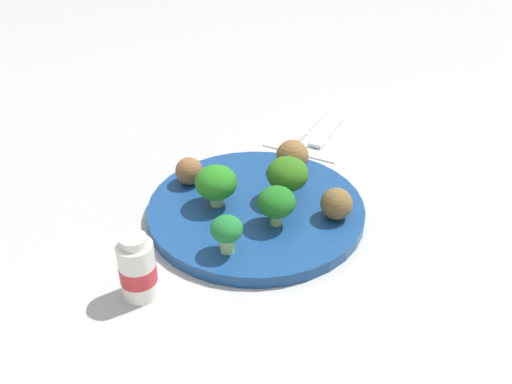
{
  "coord_description": "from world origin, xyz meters",
  "views": [
    {
      "loc": [
        0.53,
        0.31,
        0.44
      ],
      "look_at": [
        0.0,
        0.0,
        0.04
      ],
      "focal_mm": 40.42,
      "sensor_mm": 36.0,
      "label": 1
    }
  ],
  "objects_px": {
    "broccoli_floret_center": "(227,231)",
    "knife": "(307,127)",
    "plate": "(256,210)",
    "yogurt_bottle": "(138,269)",
    "meatball_far_rim": "(336,204)",
    "meatball_front_right": "(295,157)",
    "meatball_mid_left": "(188,172)",
    "broccoli_floret_back_right": "(216,183)",
    "broccoli_floret_front_left": "(288,174)",
    "broccoli_floret_front_right": "(276,203)",
    "fork": "(328,132)",
    "napkin": "(319,131)"
  },
  "relations": [
    {
      "from": "broccoli_floret_front_left",
      "to": "napkin",
      "type": "distance_m",
      "value": 0.23
    },
    {
      "from": "meatball_mid_left",
      "to": "knife",
      "type": "height_order",
      "value": "meatball_mid_left"
    },
    {
      "from": "plate",
      "to": "fork",
      "type": "bearing_deg",
      "value": -177.46
    },
    {
      "from": "broccoli_floret_back_right",
      "to": "meatball_far_rim",
      "type": "bearing_deg",
      "value": 109.9
    },
    {
      "from": "broccoli_floret_back_right",
      "to": "broccoli_floret_front_left",
      "type": "height_order",
      "value": "broccoli_floret_front_left"
    },
    {
      "from": "plate",
      "to": "yogurt_bottle",
      "type": "bearing_deg",
      "value": -10.0
    },
    {
      "from": "broccoli_floret_center",
      "to": "knife",
      "type": "distance_m",
      "value": 0.35
    },
    {
      "from": "broccoli_floret_center",
      "to": "napkin",
      "type": "xyz_separation_m",
      "value": [
        -0.35,
        -0.05,
        -0.04
      ]
    },
    {
      "from": "broccoli_floret_center",
      "to": "knife",
      "type": "height_order",
      "value": "broccoli_floret_center"
    },
    {
      "from": "napkin",
      "to": "fork",
      "type": "distance_m",
      "value": 0.02
    },
    {
      "from": "plate",
      "to": "meatball_front_right",
      "type": "distance_m",
      "value": 0.1
    },
    {
      "from": "plate",
      "to": "broccoli_floret_front_right",
      "type": "distance_m",
      "value": 0.06
    },
    {
      "from": "broccoli_floret_front_right",
      "to": "meatball_far_rim",
      "type": "distance_m",
      "value": 0.08
    },
    {
      "from": "broccoli_floret_back_right",
      "to": "broccoli_floret_center",
      "type": "xyz_separation_m",
      "value": [
        0.07,
        0.06,
        -0.0
      ]
    },
    {
      "from": "broccoli_floret_back_right",
      "to": "meatball_front_right",
      "type": "xyz_separation_m",
      "value": [
        -0.12,
        0.05,
        -0.01
      ]
    },
    {
      "from": "knife",
      "to": "yogurt_bottle",
      "type": "bearing_deg",
      "value": 1.77
    },
    {
      "from": "broccoli_floret_back_right",
      "to": "meatball_front_right",
      "type": "height_order",
      "value": "broccoli_floret_back_right"
    },
    {
      "from": "broccoli_floret_center",
      "to": "fork",
      "type": "bearing_deg",
      "value": -175.06
    },
    {
      "from": "plate",
      "to": "broccoli_floret_center",
      "type": "xyz_separation_m",
      "value": [
        0.1,
        0.02,
        0.04
      ]
    },
    {
      "from": "meatball_mid_left",
      "to": "broccoli_floret_front_right",
      "type": "bearing_deg",
      "value": 81.87
    },
    {
      "from": "knife",
      "to": "yogurt_bottle",
      "type": "xyz_separation_m",
      "value": [
        0.44,
        0.01,
        0.03
      ]
    },
    {
      "from": "napkin",
      "to": "yogurt_bottle",
      "type": "relative_size",
      "value": 2.18
    },
    {
      "from": "plate",
      "to": "fork",
      "type": "distance_m",
      "value": 0.25
    },
    {
      "from": "fork",
      "to": "broccoli_floret_back_right",
      "type": "bearing_deg",
      "value": -7.0
    },
    {
      "from": "meatball_far_rim",
      "to": "broccoli_floret_front_right",
      "type": "bearing_deg",
      "value": -48.64
    },
    {
      "from": "broccoli_floret_front_right",
      "to": "knife",
      "type": "relative_size",
      "value": 0.35
    },
    {
      "from": "broccoli_floret_back_right",
      "to": "meatball_front_right",
      "type": "relative_size",
      "value": 1.19
    },
    {
      "from": "meatball_far_rim",
      "to": "yogurt_bottle",
      "type": "distance_m",
      "value": 0.26
    },
    {
      "from": "broccoli_floret_front_left",
      "to": "knife",
      "type": "height_order",
      "value": "broccoli_floret_front_left"
    },
    {
      "from": "knife",
      "to": "broccoli_floret_front_right",
      "type": "bearing_deg",
      "value": 18.35
    },
    {
      "from": "fork",
      "to": "yogurt_bottle",
      "type": "relative_size",
      "value": 1.54
    },
    {
      "from": "meatball_front_right",
      "to": "yogurt_bottle",
      "type": "relative_size",
      "value": 0.59
    },
    {
      "from": "meatball_far_rim",
      "to": "meatball_front_right",
      "type": "distance_m",
      "value": 0.12
    },
    {
      "from": "napkin",
      "to": "fork",
      "type": "bearing_deg",
      "value": 69.41
    },
    {
      "from": "broccoli_floret_front_right",
      "to": "yogurt_bottle",
      "type": "height_order",
      "value": "yogurt_bottle"
    },
    {
      "from": "broccoli_floret_center",
      "to": "yogurt_bottle",
      "type": "xyz_separation_m",
      "value": [
        0.09,
        -0.05,
        -0.01
      ]
    },
    {
      "from": "napkin",
      "to": "fork",
      "type": "height_order",
      "value": "fork"
    },
    {
      "from": "knife",
      "to": "meatball_far_rim",
      "type": "bearing_deg",
      "value": 33.81
    },
    {
      "from": "broccoli_floret_center",
      "to": "knife",
      "type": "xyz_separation_m",
      "value": [
        -0.34,
        -0.07,
        -0.04
      ]
    },
    {
      "from": "yogurt_bottle",
      "to": "broccoli_floret_front_left",
      "type": "bearing_deg",
      "value": 164.96
    },
    {
      "from": "broccoli_floret_front_right",
      "to": "broccoli_floret_back_right",
      "type": "xyz_separation_m",
      "value": [
        0.0,
        -0.09,
        0.0
      ]
    },
    {
      "from": "broccoli_floret_front_right",
      "to": "broccoli_floret_front_left",
      "type": "height_order",
      "value": "broccoli_floret_front_left"
    },
    {
      "from": "broccoli_floret_back_right",
      "to": "meatball_mid_left",
      "type": "bearing_deg",
      "value": -110.4
    },
    {
      "from": "meatball_front_right",
      "to": "meatball_far_rim",
      "type": "bearing_deg",
      "value": 52.82
    },
    {
      "from": "broccoli_floret_front_left",
      "to": "meatball_front_right",
      "type": "xyz_separation_m",
      "value": [
        -0.07,
        -0.02,
        -0.01
      ]
    },
    {
      "from": "meatball_mid_left",
      "to": "meatball_front_right",
      "type": "xyz_separation_m",
      "value": [
        -0.1,
        0.11,
        0.0
      ]
    },
    {
      "from": "meatball_front_right",
      "to": "broccoli_floret_front_left",
      "type": "bearing_deg",
      "value": 19.37
    },
    {
      "from": "plate",
      "to": "meatball_far_rim",
      "type": "height_order",
      "value": "meatball_far_rim"
    },
    {
      "from": "broccoli_floret_front_right",
      "to": "broccoli_floret_front_left",
      "type": "relative_size",
      "value": 0.87
    },
    {
      "from": "napkin",
      "to": "yogurt_bottle",
      "type": "xyz_separation_m",
      "value": [
        0.44,
        -0.0,
        0.03
      ]
    }
  ]
}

